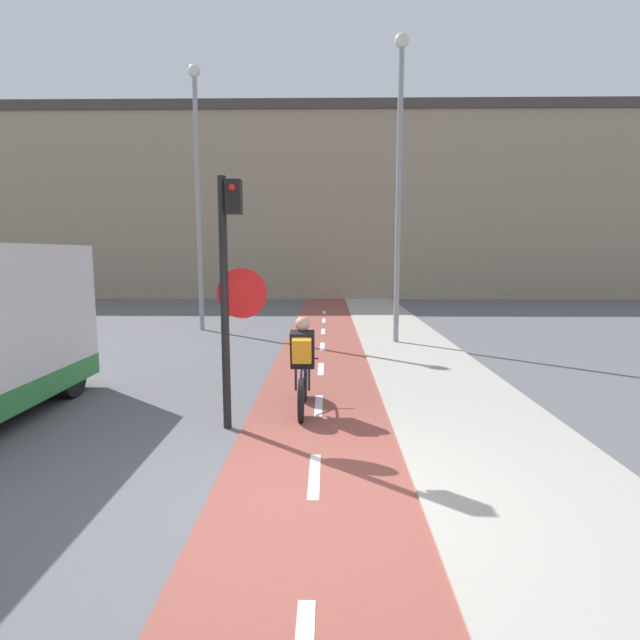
{
  "coord_description": "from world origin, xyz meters",
  "views": [
    {
      "loc": [
        0.14,
        -4.59,
        2.39
      ],
      "look_at": [
        0.0,
        4.31,
        1.2
      ],
      "focal_mm": 28.0,
      "sensor_mm": 36.0,
      "label": 1
    }
  ],
  "objects_px": {
    "traffic_light_pole": "(230,276)",
    "street_lamp_far": "(197,175)",
    "street_lamp_sidewalk": "(399,163)",
    "cyclist_near": "(303,366)"
  },
  "relations": [
    {
      "from": "traffic_light_pole",
      "to": "street_lamp_far",
      "type": "distance_m",
      "value": 9.65
    },
    {
      "from": "street_lamp_sidewalk",
      "to": "street_lamp_far",
      "type": "bearing_deg",
      "value": 158.15
    },
    {
      "from": "traffic_light_pole",
      "to": "street_lamp_sidewalk",
      "type": "xyz_separation_m",
      "value": [
        3.12,
        6.56,
        2.6
      ]
    },
    {
      "from": "cyclist_near",
      "to": "street_lamp_sidewalk",
      "type": "bearing_deg",
      "value": 69.36
    },
    {
      "from": "traffic_light_pole",
      "to": "cyclist_near",
      "type": "xyz_separation_m",
      "value": [
        0.92,
        0.73,
        -1.38
      ]
    },
    {
      "from": "street_lamp_far",
      "to": "cyclist_near",
      "type": "height_order",
      "value": "street_lamp_far"
    },
    {
      "from": "traffic_light_pole",
      "to": "street_lamp_sidewalk",
      "type": "bearing_deg",
      "value": 64.58
    },
    {
      "from": "traffic_light_pole",
      "to": "street_lamp_far",
      "type": "height_order",
      "value": "street_lamp_far"
    },
    {
      "from": "traffic_light_pole",
      "to": "street_lamp_sidewalk",
      "type": "relative_size",
      "value": 0.43
    },
    {
      "from": "street_lamp_sidewalk",
      "to": "cyclist_near",
      "type": "relative_size",
      "value": 4.75
    }
  ]
}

